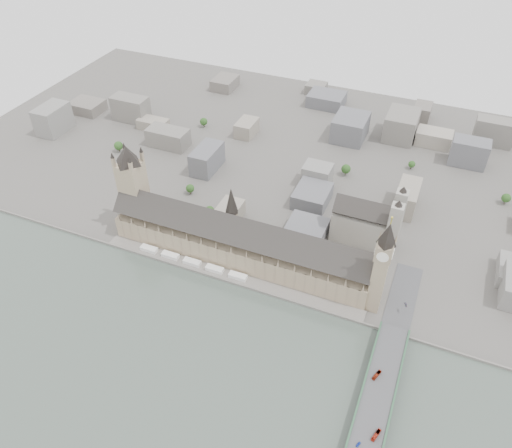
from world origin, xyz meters
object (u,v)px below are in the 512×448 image
at_px(westminster_bridge, 376,402).
at_px(car_approach, 406,305).
at_px(red_bus_north, 377,375).
at_px(car_blue, 358,444).
at_px(palace_of_westminster, 239,242).
at_px(red_bus_south, 376,435).
at_px(elizabeth_tower, 382,262).
at_px(victoria_tower, 133,184).
at_px(westminster_abbey, 368,223).

xyz_separation_m(westminster_bridge, car_approach, (4.04, 100.34, 5.80)).
xyz_separation_m(red_bus_north, car_blue, (-0.03, -59.49, -0.72)).
bearing_deg(westminster_bridge, car_approach, 87.69).
distance_m(palace_of_westminster, car_blue, 216.53).
xyz_separation_m(westminster_bridge, red_bus_south, (5.55, -29.80, 6.61)).
distance_m(elizabeth_tower, victoria_tower, 260.64).
height_order(palace_of_westminster, westminster_abbey, westminster_abbey).
xyz_separation_m(elizabeth_tower, red_bus_north, (19.51, -76.96, -46.39)).
relative_size(red_bus_north, red_bus_south, 0.97).
xyz_separation_m(westminster_bridge, red_bus_north, (-4.49, 18.54, 6.57)).
distance_m(red_bus_north, car_approach, 82.25).
height_order(red_bus_north, car_approach, red_bus_north).
distance_m(elizabeth_tower, westminster_bridge, 111.81).
relative_size(victoria_tower, westminster_bridge, 0.31).
bearing_deg(westminster_abbey, westminster_bridge, -74.36).
relative_size(palace_of_westminster, westminster_abbey, 3.90).
relative_size(westminster_bridge, car_blue, 76.22).
xyz_separation_m(westminster_abbey, red_bus_south, (56.63, -212.30, -13.35)).
distance_m(elizabeth_tower, car_blue, 145.66).
bearing_deg(elizabeth_tower, palace_of_westminster, 175.15).
xyz_separation_m(elizabeth_tower, red_bus_south, (29.55, -125.30, -46.35)).
distance_m(westminster_bridge, car_blue, 41.61).
xyz_separation_m(elizabeth_tower, westminster_abbey, (-27.08, 87.00, -33.01)).
distance_m(westminster_bridge, red_bus_north, 20.18).
relative_size(westminster_abbey, car_blue, 15.95).
height_order(elizabeth_tower, car_blue, elizabeth_tower).
distance_m(palace_of_westminster, victoria_tower, 126.41).
bearing_deg(westminster_abbey, car_approach, -56.14).
bearing_deg(elizabeth_tower, car_approach, 9.80).
height_order(westminster_abbey, car_blue, westminster_abbey).
relative_size(victoria_tower, red_bus_north, 9.63).
relative_size(elizabeth_tower, car_approach, 23.21).
xyz_separation_m(elizabeth_tower, victoria_tower, (-260.00, 18.00, -2.88)).
relative_size(red_bus_south, car_blue, 2.50).
height_order(victoria_tower, red_bus_south, victoria_tower).
xyz_separation_m(palace_of_westminster, westminster_abbey, (110.92, 75.30, 2.38)).
distance_m(palace_of_westminster, westminster_bridge, 195.05).
bearing_deg(red_bus_north, car_blue, -69.74).
height_order(red_bus_south, car_blue, red_bus_south).
distance_m(victoria_tower, westminster_bridge, 309.91).
bearing_deg(car_approach, victoria_tower, 160.95).
relative_size(victoria_tower, red_bus_south, 9.38).
bearing_deg(red_bus_north, car_approach, 104.33).
distance_m(palace_of_westminster, elizabeth_tower, 142.94).
relative_size(palace_of_westminster, car_blue, 62.15).
distance_m(palace_of_westminster, car_approach, 166.60).
distance_m(palace_of_westminster, red_bus_north, 181.08).
bearing_deg(westminster_bridge, elizabeth_tower, 104.11).
distance_m(red_bus_south, car_approach, 130.15).
distance_m(red_bus_north, red_bus_south, 49.37).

